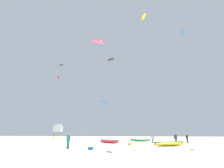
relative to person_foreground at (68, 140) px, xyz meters
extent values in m
plane|color=beige|center=(3.57, -4.91, -1.01)|extent=(120.00, 120.00, 0.00)
cylinder|color=teal|center=(0.10, -0.02, -0.59)|extent=(0.16, 0.16, 0.86)
cylinder|color=teal|center=(-0.10, 0.02, -0.59)|extent=(0.16, 0.16, 0.86)
cylinder|color=teal|center=(0.00, 0.00, 0.16)|extent=(0.39, 0.39, 0.64)
cylinder|color=tan|center=(0.23, -0.04, 0.14)|extent=(0.11, 0.11, 0.59)
cylinder|color=tan|center=(-0.23, 0.04, 0.14)|extent=(0.11, 0.11, 0.59)
sphere|color=tan|center=(0.00, 0.00, 0.61)|extent=(0.23, 0.23, 0.23)
cylinder|color=teal|center=(11.25, 12.29, -0.63)|extent=(0.14, 0.14, 0.77)
cylinder|color=teal|center=(11.09, 12.36, -0.63)|extent=(0.14, 0.14, 0.77)
cylinder|color=silver|center=(11.17, 12.33, 0.05)|extent=(0.35, 0.35, 0.58)
cylinder|color=brown|center=(11.35, 12.24, 0.02)|extent=(0.10, 0.10, 0.53)
cylinder|color=brown|center=(10.98, 12.41, 0.02)|extent=(0.10, 0.10, 0.53)
sphere|color=brown|center=(11.17, 12.33, 0.45)|extent=(0.21, 0.21, 0.21)
cylinder|color=#2D2D33|center=(17.35, 12.71, -0.63)|extent=(0.14, 0.14, 0.76)
cylinder|color=#2D2D33|center=(17.22, 12.84, -0.63)|extent=(0.14, 0.14, 0.76)
cylinder|color=black|center=(17.28, 12.78, 0.03)|extent=(0.35, 0.35, 0.57)
cylinder|color=beige|center=(17.43, 12.63, 0.01)|extent=(0.10, 0.10, 0.53)
cylinder|color=beige|center=(17.14, 12.92, 0.01)|extent=(0.10, 0.10, 0.53)
sphere|color=beige|center=(17.28, 12.78, 0.43)|extent=(0.21, 0.21, 0.21)
cylinder|color=black|center=(14.24, 8.58, -0.61)|extent=(0.15, 0.15, 0.81)
cylinder|color=black|center=(14.42, 8.53, -0.61)|extent=(0.15, 0.15, 0.81)
cylinder|color=navy|center=(14.33, 8.55, 0.11)|extent=(0.37, 0.37, 0.61)
cylinder|color=tan|center=(14.12, 8.61, 0.08)|extent=(0.11, 0.11, 0.56)
cylinder|color=tan|center=(14.54, 8.50, 0.08)|extent=(0.11, 0.11, 0.56)
sphere|color=tan|center=(14.33, 8.55, 0.53)|extent=(0.22, 0.22, 0.22)
ellipsoid|color=yellow|center=(12.64, 5.23, -0.74)|extent=(5.22, 3.42, 0.52)
cylinder|color=green|center=(12.64, 5.23, -0.51)|extent=(4.35, 2.16, 0.22)
ellipsoid|color=red|center=(3.45, 10.81, -0.75)|extent=(4.63, 4.16, 0.60)
cylinder|color=#19B29E|center=(3.45, 10.81, -0.53)|extent=(3.58, 3.00, 0.21)
ellipsoid|color=green|center=(9.16, 17.03, -0.78)|extent=(4.43, 1.57, 0.46)
cylinder|color=green|center=(9.16, 17.03, -0.58)|extent=(4.00, 0.51, 0.19)
cylinder|color=#8C704C|center=(-12.12, 27.05, -0.06)|extent=(0.14, 0.14, 1.90)
cylinder|color=#8C704C|center=(-12.12, 25.55, -0.06)|extent=(0.14, 0.14, 1.90)
cylinder|color=#8C704C|center=(-13.62, 27.05, -0.06)|extent=(0.14, 0.14, 1.90)
cylinder|color=#8C704C|center=(-13.62, 25.55, -0.06)|extent=(0.14, 0.14, 1.90)
cube|color=silver|center=(-12.87, 26.30, 1.74)|extent=(2.00, 2.00, 1.70)
pyramid|color=slate|center=(-12.87, 26.30, 2.86)|extent=(2.30, 2.30, 0.55)
cube|color=blue|center=(3.02, -1.20, -0.85)|extent=(0.56, 0.36, 0.32)
cube|color=yellow|center=(7.07, 6.06, -0.85)|extent=(0.56, 0.36, 0.32)
ellipsoid|color=yellow|center=(10.76, 11.54, 24.85)|extent=(1.26, 2.36, 0.42)
cylinder|color=red|center=(10.76, 11.54, 24.95)|extent=(0.66, 2.03, 0.10)
ellipsoid|color=#E5598C|center=(-0.02, 16.50, 22.31)|extent=(3.60, 3.03, 0.80)
ellipsoid|color=#2D2D33|center=(2.08, 24.59, 20.98)|extent=(2.55, 1.89, 0.65)
cylinder|color=#E5598C|center=(2.08, 24.59, 21.09)|extent=(2.07, 1.27, 0.11)
ellipsoid|color=blue|center=(-0.54, 28.82, 9.30)|extent=(2.34, 3.23, 0.77)
cylinder|color=orange|center=(-0.54, 28.82, 9.44)|extent=(1.54, 2.63, 0.14)
ellipsoid|color=#2D2D33|center=(-17.61, 35.38, 24.49)|extent=(2.64, 1.74, 0.27)
cylinder|color=blue|center=(-17.61, 35.38, 24.61)|extent=(2.20, 1.10, 0.11)
ellipsoid|color=red|center=(-18.30, 35.39, 19.74)|extent=(1.50, 2.85, 0.66)
ellipsoid|color=blue|center=(18.77, 12.81, 21.25)|extent=(1.53, 2.03, 0.34)
camera|label=1|loc=(7.63, -20.69, 0.89)|focal=27.53mm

